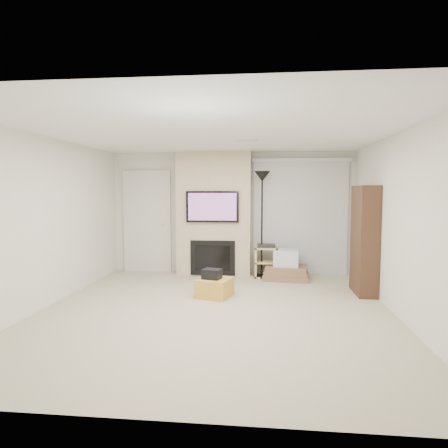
# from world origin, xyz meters

# --- Properties ---
(floor) EXTENTS (5.00, 5.50, 0.00)m
(floor) POSITION_xyz_m (0.00, 0.00, 0.00)
(floor) COLOR #C0B593
(floor) RESTS_ON ground
(ceiling) EXTENTS (5.00, 5.50, 0.00)m
(ceiling) POSITION_xyz_m (0.00, 0.00, 2.50)
(ceiling) COLOR white
(ceiling) RESTS_ON wall_back
(wall_back) EXTENTS (5.00, 0.00, 2.50)m
(wall_back) POSITION_xyz_m (0.00, 2.75, 1.25)
(wall_back) COLOR white
(wall_back) RESTS_ON ground
(wall_front) EXTENTS (5.00, 0.00, 2.50)m
(wall_front) POSITION_xyz_m (0.00, -2.75, 1.25)
(wall_front) COLOR white
(wall_front) RESTS_ON ground
(wall_left) EXTENTS (0.00, 5.50, 2.50)m
(wall_left) POSITION_xyz_m (-2.50, 0.00, 1.25)
(wall_left) COLOR white
(wall_left) RESTS_ON ground
(wall_right) EXTENTS (0.00, 5.50, 2.50)m
(wall_right) POSITION_xyz_m (2.50, 0.00, 1.25)
(wall_right) COLOR white
(wall_right) RESTS_ON ground
(hvac_vent) EXTENTS (0.35, 0.18, 0.01)m
(hvac_vent) POSITION_xyz_m (0.40, 0.80, 2.50)
(hvac_vent) COLOR silver
(hvac_vent) RESTS_ON ceiling
(ottoman) EXTENTS (0.62, 0.62, 0.30)m
(ottoman) POSITION_xyz_m (-0.11, 0.77, 0.15)
(ottoman) COLOR gold
(ottoman) RESTS_ON floor
(black_bag) EXTENTS (0.33, 0.29, 0.16)m
(black_bag) POSITION_xyz_m (-0.15, 0.74, 0.38)
(black_bag) COLOR black
(black_bag) RESTS_ON ottoman
(fireplace_wall) EXTENTS (1.50, 0.47, 2.50)m
(fireplace_wall) POSITION_xyz_m (-0.35, 2.54, 1.24)
(fireplace_wall) COLOR beige
(fireplace_wall) RESTS_ON floor
(entry_door) EXTENTS (1.02, 0.11, 2.14)m
(entry_door) POSITION_xyz_m (-1.80, 2.71, 1.05)
(entry_door) COLOR silver
(entry_door) RESTS_ON floor
(vertical_blinds) EXTENTS (1.98, 0.10, 2.37)m
(vertical_blinds) POSITION_xyz_m (1.40, 2.70, 1.27)
(vertical_blinds) COLOR silver
(vertical_blinds) RESTS_ON floor
(floor_lamp) EXTENTS (0.31, 0.31, 2.10)m
(floor_lamp) POSITION_xyz_m (0.63, 2.33, 1.65)
(floor_lamp) COLOR black
(floor_lamp) RESTS_ON floor
(av_stand) EXTENTS (0.45, 0.38, 0.66)m
(av_stand) POSITION_xyz_m (0.72, 2.37, 0.35)
(av_stand) COLOR #E4C67B
(av_stand) RESTS_ON floor
(box_stack) EXTENTS (0.92, 0.73, 0.58)m
(box_stack) POSITION_xyz_m (1.11, 2.21, 0.22)
(box_stack) COLOR #8F694A
(box_stack) RESTS_ON floor
(bookshelf) EXTENTS (0.30, 0.80, 1.80)m
(bookshelf) POSITION_xyz_m (2.34, 1.26, 0.90)
(bookshelf) COLOR #3A2316
(bookshelf) RESTS_ON floor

